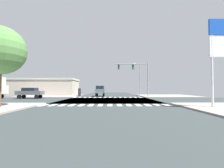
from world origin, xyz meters
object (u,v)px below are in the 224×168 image
Objects in this scene: traffic_signal_mast at (135,71)px; sidewalk_tree at (0,50)px; street_lamp at (139,76)px; suv_crossing_1 at (100,90)px; sedan_farside_2 at (30,92)px; gas_station_sign at (218,47)px; bank_building at (46,87)px.

sidewalk_tree is at bearing -130.34° from traffic_signal_mast.
street_lamp is (2.14, 8.20, -0.28)m from traffic_signal_mast.
traffic_signal_mast is 1.54× the size of suv_crossing_1.
sedan_farside_2 is (-4.26, 13.51, -4.01)m from sidewalk_tree.
traffic_signal_mast is 0.90× the size of gas_station_sign.
traffic_signal_mast is at bearing -21.44° from bank_building.
gas_station_sign reaches higher than traffic_signal_mast.
gas_station_sign is at bearing -0.93° from sidewalk_tree.
suv_crossing_1 is (-7.30, 3.74, -3.82)m from traffic_signal_mast.
street_lamp is 24.64m from sedan_farside_2.
sedan_farside_2 is at bearing -79.47° from bank_building.
sedan_farside_2 is at bearing 32.96° from suv_crossing_1.
suv_crossing_1 is at bearing -154.70° from street_lamp.
bank_building is at bearing -169.47° from sedan_farside_2.
gas_station_sign is at bearing -75.72° from traffic_signal_mast.
sidewalk_tree is at bearing 179.07° from gas_station_sign.
bank_building reaches higher than sedan_farside_2.
sidewalk_tree is at bearing 17.49° from sedan_farside_2.
bank_building is at bearing 158.56° from traffic_signal_mast.
sedan_farside_2 is at bearing 149.54° from gas_station_sign.
street_lamp is at bearing 95.21° from gas_station_sign.
sidewalk_tree is (6.53, -25.73, 3.03)m from bank_building.
sidewalk_tree is (-14.75, -17.37, -0.09)m from traffic_signal_mast.
gas_station_sign is 0.47× the size of bank_building.
traffic_signal_mast is 8.48m from street_lamp.
traffic_signal_mast is 9.05m from suv_crossing_1.
suv_crossing_1 is (13.98, -4.62, -0.70)m from bank_building.
street_lamp reaches higher than suv_crossing_1.
suv_crossing_1 is at bearing -18.27° from bank_building.
sidewalk_tree is 22.70m from suv_crossing_1.
street_lamp is at bearing -0.38° from bank_building.
bank_building is (-21.28, 8.36, -3.12)m from traffic_signal_mast.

